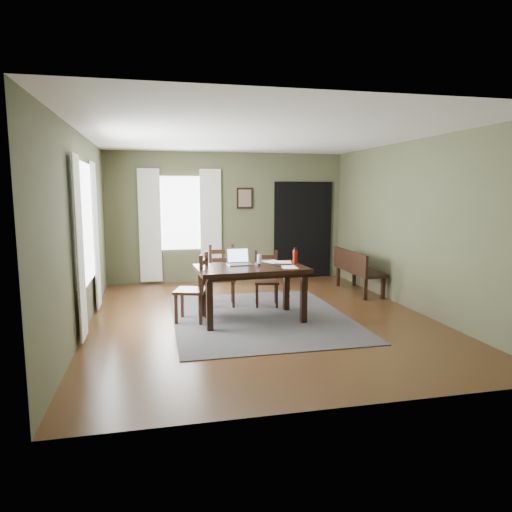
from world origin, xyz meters
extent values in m
cube|color=#492C16|center=(0.00, 0.00, -0.01)|extent=(5.00, 6.00, 0.01)
cube|color=#4C5034|center=(0.00, 3.00, 1.35)|extent=(5.00, 0.02, 2.70)
cube|color=#4C5034|center=(0.00, -3.00, 1.35)|extent=(5.00, 0.02, 2.70)
cube|color=#4C5034|center=(-2.50, 0.00, 1.35)|extent=(0.02, 6.00, 2.70)
cube|color=#4C5034|center=(2.50, 0.00, 1.35)|extent=(0.02, 6.00, 2.70)
cube|color=white|center=(0.00, 0.00, 2.70)|extent=(5.00, 6.00, 0.02)
cube|color=#3C3C3C|center=(0.00, 0.00, 0.01)|extent=(2.60, 3.20, 0.01)
cube|color=black|center=(-0.17, -0.10, 0.77)|extent=(1.64, 1.04, 0.06)
cube|color=black|center=(-0.17, -0.10, 0.71)|extent=(1.46, 0.87, 0.05)
cube|color=black|center=(-0.83, -0.51, 0.35)|extent=(0.09, 0.09, 0.68)
cube|color=black|center=(-0.87, 0.22, 0.35)|extent=(0.09, 0.09, 0.68)
cube|color=black|center=(0.54, -0.43, 0.35)|extent=(0.09, 0.09, 0.68)
cube|color=black|center=(0.50, 0.31, 0.35)|extent=(0.09, 0.09, 0.68)
cube|color=black|center=(-1.04, 0.00, 0.46)|extent=(0.55, 0.55, 0.04)
cube|color=black|center=(-1.16, 0.23, 0.23)|extent=(0.05, 0.05, 0.43)
cube|color=black|center=(-0.82, 0.12, 0.23)|extent=(0.05, 0.05, 0.43)
cube|color=black|center=(-1.26, -0.11, 0.23)|extent=(0.05, 0.05, 0.43)
cube|color=black|center=(-0.92, -0.22, 0.23)|extent=(0.05, 0.05, 0.43)
cube|color=black|center=(-0.79, 0.12, 0.74)|extent=(0.06, 0.06, 0.54)
cube|color=black|center=(-0.91, -0.24, 0.74)|extent=(0.06, 0.06, 0.54)
cube|color=black|center=(-0.85, -0.06, 0.60)|extent=(0.12, 0.32, 0.07)
cube|color=black|center=(-0.85, -0.06, 0.74)|extent=(0.12, 0.32, 0.07)
cube|color=black|center=(-0.85, -0.06, 0.89)|extent=(0.12, 0.32, 0.07)
cube|color=black|center=(-0.46, 0.83, 0.46)|extent=(0.49, 0.49, 0.04)
cube|color=black|center=(-0.66, 0.67, 0.23)|extent=(0.05, 0.05, 0.43)
cube|color=black|center=(-0.61, 1.03, 0.23)|extent=(0.05, 0.05, 0.43)
cube|color=black|center=(-0.30, 0.63, 0.23)|extent=(0.05, 0.05, 0.43)
cube|color=black|center=(-0.26, 0.98, 0.23)|extent=(0.05, 0.05, 0.43)
cube|color=black|center=(-0.62, 1.05, 0.74)|extent=(0.05, 0.05, 0.54)
cube|color=black|center=(-0.25, 1.00, 0.74)|extent=(0.05, 0.05, 0.54)
cube|color=black|center=(-0.44, 1.03, 0.60)|extent=(0.32, 0.06, 0.07)
cube|color=black|center=(-0.44, 1.03, 0.74)|extent=(0.32, 0.06, 0.07)
cube|color=black|center=(-0.44, 1.03, 0.89)|extent=(0.32, 0.06, 0.07)
cube|color=black|center=(0.25, 0.64, 0.42)|extent=(0.47, 0.47, 0.04)
cube|color=black|center=(0.07, 0.51, 0.21)|extent=(0.04, 0.04, 0.39)
cube|color=black|center=(0.13, 0.82, 0.21)|extent=(0.04, 0.04, 0.39)
cube|color=black|center=(0.38, 0.45, 0.21)|extent=(0.04, 0.04, 0.39)
cube|color=black|center=(0.44, 0.76, 0.21)|extent=(0.04, 0.04, 0.39)
cube|color=black|center=(0.12, 0.84, 0.67)|extent=(0.05, 0.05, 0.49)
cube|color=black|center=(0.45, 0.78, 0.67)|extent=(0.05, 0.05, 0.49)
cube|color=black|center=(0.29, 0.81, 0.54)|extent=(0.29, 0.08, 0.07)
cube|color=black|center=(0.29, 0.81, 0.67)|extent=(0.29, 0.08, 0.07)
cube|color=black|center=(0.29, 0.81, 0.80)|extent=(0.29, 0.08, 0.07)
cube|color=black|center=(2.22, 1.28, 0.42)|extent=(0.45, 1.41, 0.06)
cube|color=black|center=(2.39, 0.68, 0.20)|extent=(0.06, 0.06, 0.39)
cube|color=black|center=(2.05, 0.68, 0.20)|extent=(0.06, 0.06, 0.39)
cube|color=black|center=(2.39, 1.89, 0.20)|extent=(0.06, 0.06, 0.39)
cube|color=black|center=(2.05, 1.89, 0.20)|extent=(0.06, 0.06, 0.39)
cube|color=black|center=(2.02, 1.28, 0.63)|extent=(0.05, 1.41, 0.34)
cube|color=#B7B7BC|center=(-0.30, 0.09, 0.81)|extent=(0.37, 0.27, 0.02)
cube|color=#B7B7BC|center=(-0.30, 0.21, 0.93)|extent=(0.36, 0.08, 0.23)
cube|color=silver|center=(-0.30, 0.21, 0.93)|extent=(0.32, 0.06, 0.19)
cube|color=#3F3F42|center=(-0.30, 0.07, 0.82)|extent=(0.31, 0.16, 0.00)
cube|color=#3F3F42|center=(-0.05, -0.04, 0.82)|extent=(0.09, 0.11, 0.03)
cube|color=black|center=(0.19, -0.18, 0.81)|extent=(0.14, 0.15, 0.02)
cylinder|color=silver|center=(0.00, 0.05, 0.88)|extent=(0.09, 0.09, 0.15)
cylinder|color=#A71A0C|center=(0.55, 0.02, 0.91)|extent=(0.09, 0.09, 0.21)
cylinder|color=black|center=(0.55, 0.02, 1.03)|extent=(0.05, 0.05, 0.03)
cube|color=white|center=(0.36, -0.28, 0.81)|extent=(0.23, 0.29, 0.00)
cube|color=white|center=(0.27, 0.26, 0.81)|extent=(0.34, 0.39, 0.00)
cube|color=white|center=(0.42, 0.19, 0.81)|extent=(0.28, 0.33, 0.00)
cube|color=white|center=(-2.47, 0.20, 1.45)|extent=(0.01, 1.30, 1.70)
cube|color=white|center=(-1.00, 2.97, 1.45)|extent=(1.00, 0.01, 1.50)
cube|color=silver|center=(-2.44, -0.62, 1.20)|extent=(0.03, 0.48, 2.30)
cube|color=silver|center=(-2.44, 1.02, 1.20)|extent=(0.03, 0.48, 2.30)
cube|color=silver|center=(-1.62, 2.94, 1.20)|extent=(0.44, 0.03, 2.30)
cube|color=silver|center=(-0.38, 2.94, 1.20)|extent=(0.44, 0.03, 2.30)
cube|color=black|center=(0.35, 2.97, 1.75)|extent=(0.34, 0.03, 0.44)
cube|color=brown|center=(0.35, 2.96, 1.75)|extent=(0.27, 0.01, 0.36)
cube|color=black|center=(1.65, 2.97, 1.05)|extent=(1.30, 0.03, 2.10)
camera|label=1|loc=(-1.53, -6.55, 1.90)|focal=32.00mm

